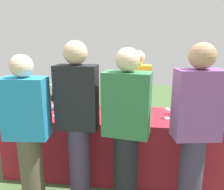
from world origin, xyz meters
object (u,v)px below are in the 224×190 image
Objects in this scene: guest_1 at (78,120)px; wine_glass_2 at (121,109)px; wine_glass_1 at (93,108)px; guest_3 at (195,129)px; wine_bottle_0 at (54,102)px; wine_glass_3 at (167,111)px; wine_bottle_2 at (95,101)px; wine_bottle_3 at (120,103)px; wine_glass_4 at (189,114)px; guest_0 at (28,131)px; wine_bottle_4 at (177,106)px; menu_board at (61,109)px; guest_2 at (126,128)px; wine_glass_0 at (54,108)px; server_pouring at (136,100)px; wine_bottle_1 at (81,101)px.

wine_glass_2 is at bearing 52.80° from guest_1.
wine_glass_1 is 1.20m from guest_3.
wine_bottle_0 is 1.47m from wine_glass_3.
wine_bottle_0 is at bearing -169.75° from wine_bottle_2.
wine_bottle_3 is 2.46× the size of wine_glass_4.
wine_bottle_0 reaches higher than wine_glass_2.
guest_0 is (-0.82, -0.87, -0.06)m from wine_bottle_3.
wine_bottle_4 is at bearing 23.42° from guest_0.
menu_board is (-0.29, 1.02, -0.44)m from wine_bottle_0.
guest_2 is 0.63m from guest_3.
wine_bottle_2 is at bearing 57.20° from guest_0.
wine_glass_0 is at bearing -176.23° from wine_glass_1.
guest_0 reaches higher than wine_glass_1.
wine_bottle_0 is 1.59m from wine_bottle_4.
guest_2 is (-0.08, -1.19, 0.04)m from server_pouring.
guest_2 is at bearing -49.53° from wine_glass_1.
wine_bottle_2 is 1.32m from menu_board.
wine_glass_2 is 0.08× the size of guest_1.
guest_1 is (0.42, -0.44, 0.03)m from wine_glass_0.
wine_bottle_1 is (0.35, 0.07, 0.01)m from wine_bottle_0.
wine_bottle_1 is at bearing 138.32° from guest_3.
wine_glass_1 is (-1.02, -0.21, -0.01)m from wine_bottle_4.
wine_bottle_0 reaches higher than wine_glass_0.
wine_bottle_1 is at bearing 10.85° from wine_bottle_0.
guest_0 is at bearing -141.91° from wine_glass_2.
guest_1 reaches higher than wine_glass_2.
wine_bottle_2 is 0.99× the size of wine_bottle_3.
wine_bottle_0 is at bearing -169.15° from wine_bottle_1.
wine_glass_0 is 1.22m from server_pouring.
wine_bottle_0 is 0.25m from wine_glass_0.
wine_glass_2 is 0.55m from wine_glass_3.
wine_bottle_2 is 0.19× the size of guest_3.
wine_glass_1 is 0.09× the size of guest_1.
wine_bottle_4 is 2.18m from menu_board.
guest_1 is at bearing -127.40° from wine_glass_2.
server_pouring is 1.19m from guest_2.
wine_glass_2 is at bearing 108.08° from guest_2.
wine_bottle_2 is at bearing 128.75° from guest_2.
guest_1 is 1.04× the size of guest_2.
guest_0 is 0.94× the size of guest_3.
menu_board is (-1.89, 1.01, -0.45)m from wine_bottle_4.
wine_glass_0 is at bearing 160.92° from guest_2.
wine_bottle_3 is 1.20m from guest_0.
guest_3 reaches higher than wine_bottle_4.
wine_glass_3 is 2.15m from menu_board.
guest_3 is at bearing -32.56° from wine_bottle_1.
wine_bottle_0 is at bearing -176.29° from wine_bottle_3.
server_pouring is at bearing 137.00° from wine_bottle_4.
wine_glass_0 is 0.82m from wine_glass_2.
wine_bottle_3 is 1.10m from guest_3.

